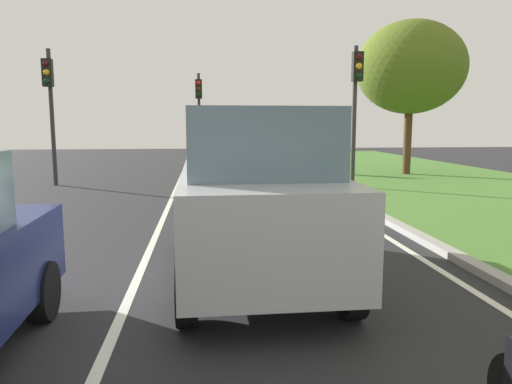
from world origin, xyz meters
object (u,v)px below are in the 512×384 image
(car_suv_ahead, at_px, (254,194))
(traffic_light_near_right, at_px, (356,92))
(traffic_light_overhead_left, at_px, (50,95))
(traffic_light_far_median, at_px, (199,104))
(tree_roadside_far, at_px, (411,68))

(car_suv_ahead, relative_size, traffic_light_near_right, 1.00)
(traffic_light_overhead_left, xyz_separation_m, traffic_light_far_median, (4.87, 6.76, -0.02))
(traffic_light_near_right, height_order, traffic_light_overhead_left, traffic_light_overhead_left)
(traffic_light_far_median, bearing_deg, car_suv_ahead, -87.09)
(traffic_light_near_right, distance_m, traffic_light_overhead_left, 10.06)
(traffic_light_overhead_left, relative_size, tree_roadside_far, 0.74)
(car_suv_ahead, xyz_separation_m, traffic_light_near_right, (4.12, 8.64, 1.91))
(traffic_light_near_right, bearing_deg, tree_roadside_far, 48.44)
(car_suv_ahead, bearing_deg, tree_roadside_far, 58.23)
(traffic_light_near_right, bearing_deg, car_suv_ahead, -115.49)
(car_suv_ahead, xyz_separation_m, traffic_light_far_median, (-0.88, 17.36, 1.85))
(traffic_light_near_right, xyz_separation_m, tree_roadside_far, (3.45, 3.89, 1.23))
(traffic_light_overhead_left, height_order, tree_roadside_far, tree_roadside_far)
(traffic_light_near_right, relative_size, traffic_light_far_median, 1.00)
(traffic_light_far_median, relative_size, tree_roadside_far, 0.73)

